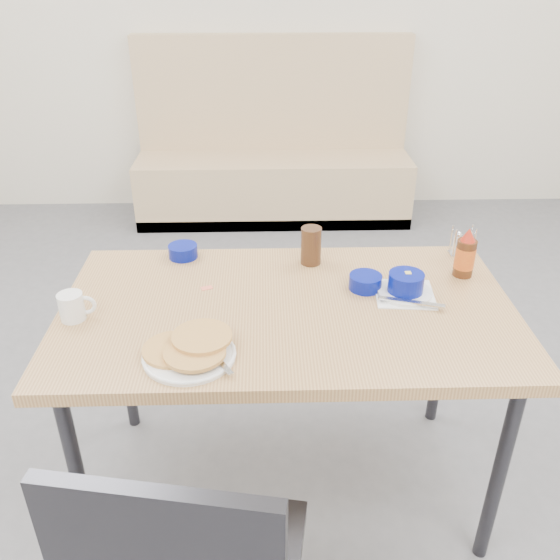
{
  "coord_description": "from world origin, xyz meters",
  "views": [
    {
      "loc": [
        -0.07,
        -1.3,
        1.73
      ],
      "look_at": [
        -0.02,
        0.31,
        0.82
      ],
      "focal_mm": 38.0,
      "sensor_mm": 36.0,
      "label": 1
    }
  ],
  "objects_px": {
    "dining_table": "(287,323)",
    "coffee_mug": "(73,306)",
    "creamer_bowl": "(183,251)",
    "pancake_plate": "(190,350)",
    "amber_tumbler": "(311,246)",
    "syrup_bottle": "(465,255)",
    "grits_setting": "(406,286)",
    "butter_bowl": "(365,282)",
    "booth_bench": "(273,167)",
    "condiment_caddy": "(462,244)"
  },
  "relations": [
    {
      "from": "creamer_bowl",
      "to": "coffee_mug",
      "type": "bearing_deg",
      "value": -125.15
    },
    {
      "from": "booth_bench",
      "to": "syrup_bottle",
      "type": "xyz_separation_m",
      "value": [
        0.6,
        -2.35,
        0.48
      ]
    },
    {
      "from": "dining_table",
      "to": "coffee_mug",
      "type": "xyz_separation_m",
      "value": [
        -0.64,
        -0.05,
        0.11
      ]
    },
    {
      "from": "grits_setting",
      "to": "condiment_caddy",
      "type": "height_order",
      "value": "condiment_caddy"
    },
    {
      "from": "grits_setting",
      "to": "butter_bowl",
      "type": "bearing_deg",
      "value": 160.09
    },
    {
      "from": "pancake_plate",
      "to": "syrup_bottle",
      "type": "relative_size",
      "value": 1.47
    },
    {
      "from": "dining_table",
      "to": "grits_setting",
      "type": "distance_m",
      "value": 0.39
    },
    {
      "from": "pancake_plate",
      "to": "syrup_bottle",
      "type": "xyz_separation_m",
      "value": [
        0.87,
        0.43,
        0.06
      ]
    },
    {
      "from": "coffee_mug",
      "to": "creamer_bowl",
      "type": "xyz_separation_m",
      "value": [
        0.28,
        0.39,
        -0.02
      ]
    },
    {
      "from": "dining_table",
      "to": "creamer_bowl",
      "type": "distance_m",
      "value": 0.5
    },
    {
      "from": "pancake_plate",
      "to": "grits_setting",
      "type": "distance_m",
      "value": 0.72
    },
    {
      "from": "coffee_mug",
      "to": "creamer_bowl",
      "type": "bearing_deg",
      "value": 54.85
    },
    {
      "from": "dining_table",
      "to": "creamer_bowl",
      "type": "relative_size",
      "value": 13.66
    },
    {
      "from": "condiment_caddy",
      "to": "butter_bowl",
      "type": "bearing_deg",
      "value": -151.42
    },
    {
      "from": "creamer_bowl",
      "to": "syrup_bottle",
      "type": "height_order",
      "value": "syrup_bottle"
    },
    {
      "from": "pancake_plate",
      "to": "grits_setting",
      "type": "relative_size",
      "value": 1.21
    },
    {
      "from": "syrup_bottle",
      "to": "coffee_mug",
      "type": "bearing_deg",
      "value": -169.22
    },
    {
      "from": "coffee_mug",
      "to": "amber_tumbler",
      "type": "distance_m",
      "value": 0.8
    },
    {
      "from": "creamer_bowl",
      "to": "condiment_caddy",
      "type": "relative_size",
      "value": 0.99
    },
    {
      "from": "condiment_caddy",
      "to": "syrup_bottle",
      "type": "relative_size",
      "value": 0.6
    },
    {
      "from": "grits_setting",
      "to": "amber_tumbler",
      "type": "distance_m",
      "value": 0.36
    },
    {
      "from": "butter_bowl",
      "to": "amber_tumbler",
      "type": "relative_size",
      "value": 0.8
    },
    {
      "from": "pancake_plate",
      "to": "creamer_bowl",
      "type": "relative_size",
      "value": 2.47
    },
    {
      "from": "coffee_mug",
      "to": "amber_tumbler",
      "type": "bearing_deg",
      "value": 24.86
    },
    {
      "from": "amber_tumbler",
      "to": "syrup_bottle",
      "type": "distance_m",
      "value": 0.52
    },
    {
      "from": "grits_setting",
      "to": "syrup_bottle",
      "type": "xyz_separation_m",
      "value": [
        0.22,
        0.12,
        0.04
      ]
    },
    {
      "from": "booth_bench",
      "to": "dining_table",
      "type": "distance_m",
      "value": 2.56
    },
    {
      "from": "creamer_bowl",
      "to": "condiment_caddy",
      "type": "height_order",
      "value": "condiment_caddy"
    },
    {
      "from": "syrup_bottle",
      "to": "grits_setting",
      "type": "bearing_deg",
      "value": -150.75
    },
    {
      "from": "creamer_bowl",
      "to": "syrup_bottle",
      "type": "xyz_separation_m",
      "value": [
        0.96,
        -0.16,
        0.05
      ]
    },
    {
      "from": "pancake_plate",
      "to": "syrup_bottle",
      "type": "bearing_deg",
      "value": 26.28
    },
    {
      "from": "amber_tumbler",
      "to": "butter_bowl",
      "type": "bearing_deg",
      "value": -48.23
    },
    {
      "from": "pancake_plate",
      "to": "grits_setting",
      "type": "bearing_deg",
      "value": 25.22
    },
    {
      "from": "coffee_mug",
      "to": "condiment_caddy",
      "type": "height_order",
      "value": "condiment_caddy"
    },
    {
      "from": "booth_bench",
      "to": "syrup_bottle",
      "type": "height_order",
      "value": "booth_bench"
    },
    {
      "from": "dining_table",
      "to": "pancake_plate",
      "type": "bearing_deg",
      "value": -137.74
    },
    {
      "from": "creamer_bowl",
      "to": "condiment_caddy",
      "type": "bearing_deg",
      "value": 0.0
    },
    {
      "from": "dining_table",
      "to": "pancake_plate",
      "type": "relative_size",
      "value": 5.53
    },
    {
      "from": "grits_setting",
      "to": "butter_bowl",
      "type": "relative_size",
      "value": 1.98
    },
    {
      "from": "syrup_bottle",
      "to": "dining_table",
      "type": "bearing_deg",
      "value": -163.13
    },
    {
      "from": "dining_table",
      "to": "syrup_bottle",
      "type": "distance_m",
      "value": 0.64
    },
    {
      "from": "grits_setting",
      "to": "creamer_bowl",
      "type": "distance_m",
      "value": 0.79
    },
    {
      "from": "condiment_caddy",
      "to": "pancake_plate",
      "type": "bearing_deg",
      "value": -150.51
    },
    {
      "from": "creamer_bowl",
      "to": "syrup_bottle",
      "type": "relative_size",
      "value": 0.6
    },
    {
      "from": "syrup_bottle",
      "to": "butter_bowl",
      "type": "bearing_deg",
      "value": -166.77
    },
    {
      "from": "syrup_bottle",
      "to": "creamer_bowl",
      "type": "bearing_deg",
      "value": 170.55
    },
    {
      "from": "booth_bench",
      "to": "amber_tumbler",
      "type": "distance_m",
      "value": 2.3
    },
    {
      "from": "grits_setting",
      "to": "creamer_bowl",
      "type": "xyz_separation_m",
      "value": [
        -0.73,
        0.28,
        -0.01
      ]
    },
    {
      "from": "coffee_mug",
      "to": "syrup_bottle",
      "type": "bearing_deg",
      "value": 10.78
    },
    {
      "from": "condiment_caddy",
      "to": "syrup_bottle",
      "type": "height_order",
      "value": "syrup_bottle"
    }
  ]
}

